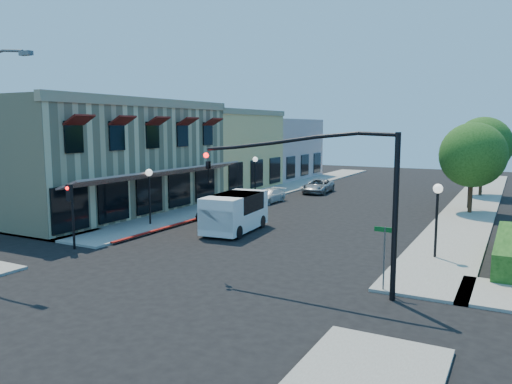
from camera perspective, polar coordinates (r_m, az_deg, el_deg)
The scene contains 22 objects.
ground at distance 20.82m, azimuth -8.05°, elevation -9.87°, with size 120.00×120.00×0.00m, color black.
sidewalk_left at distance 48.06m, azimuth 2.45°, elevation 0.19°, with size 3.50×50.00×0.12m, color gray.
sidewalk_right at distance 43.57m, azimuth 23.71°, elevation -1.21°, with size 3.50×50.00×0.12m, color gray.
curb_red_strip at distance 31.05m, azimuth -9.70°, elevation -4.10°, with size 0.25×10.00×0.06m, color maroon.
corner_brick_building at distance 38.41m, azimuth -17.25°, elevation 3.92°, with size 11.77×18.20×8.10m.
yellow_stucco_building at distance 50.15m, azimuth -5.03°, elevation 4.76°, with size 10.00×12.00×7.60m, color #E7BA68.
pink_stucco_building at distance 60.57m, azimuth 1.18°, elevation 4.98°, with size 10.00×12.00×7.00m, color #D7A8A2.
hedge at distance 25.78m, azimuth 27.17°, elevation -7.23°, with size 1.40×8.00×1.10m, color #153F12.
street_tree_a at distance 38.19m, azimuth 23.53°, elevation 3.90°, with size 4.56×4.56×6.48m.
street_tree_b at distance 48.15m, azimuth 24.51°, elevation 4.89°, with size 4.94×4.94×7.02m.
signal_mast_arm at distance 18.61m, azimuth 9.28°, elevation 0.91°, with size 8.01×0.39×6.00m.
secondary_signal at distance 26.63m, azimuth -20.40°, elevation -1.32°, with size 0.28×0.42×3.32m.
street_name_sign at distance 19.25m, azimuth 14.47°, elevation -6.24°, with size 0.80×0.06×2.50m.
lamppost_left_near at distance 31.62m, azimuth -12.11°, elevation 1.08°, with size 0.44×0.44×3.57m.
lamppost_left_far at distance 43.23m, azimuth -0.09°, elevation 2.94°, with size 0.44×0.44×3.57m.
lamppost_right_near at distance 24.49m, azimuth 20.02°, elevation -1.06°, with size 0.44×0.44×3.57m.
lamppost_right_far at distance 40.31m, azimuth 23.22°, elevation 1.99°, with size 0.44×0.44×3.57m.
white_van at distance 29.36m, azimuth -2.48°, elevation -2.09°, with size 2.62×5.23×2.24m.
parked_car_a at distance 33.77m, azimuth -4.63°, elevation -2.15°, with size 1.26×3.14×1.07m, color black.
parked_car_b at distance 36.51m, azimuth -1.88°, elevation -1.37°, with size 1.16×3.32×1.09m, color #AFB2B5.
parked_car_c at distance 40.65m, azimuth 1.44°, elevation -0.45°, with size 1.55×3.82×1.11m, color silver.
parked_car_d at distance 46.97m, azimuth 7.11°, elevation 0.68°, with size 2.13×4.61×1.28m, color gray.
Camera 1 is at (11.76, -16.03, 6.20)m, focal length 35.00 mm.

